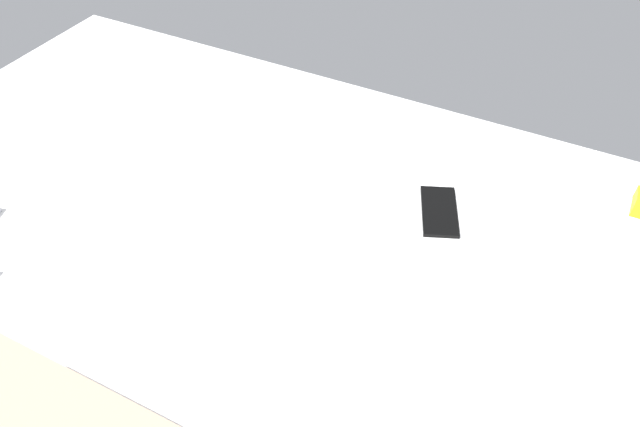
{
  "coord_description": "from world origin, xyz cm",
  "views": [
    {
      "loc": [
        -50.75,
        58.14,
        103.65
      ],
      "look_at": [
        -11.05,
        -18.57,
        24.0
      ],
      "focal_mm": 36.45,
      "sensor_mm": 36.0,
      "label": 1
    }
  ],
  "objects": [
    {
      "name": "bed_mattress",
      "position": [
        0.0,
        0.0,
        9.0
      ],
      "size": [
        180.0,
        140.0,
        18.0
      ],
      "primitive_type": "cube",
      "color": "white",
      "rests_on": "ground"
    },
    {
      "name": "cell_phone",
      "position": [
        -28.59,
        -35.2,
        18.4
      ],
      "size": [
        11.73,
        15.54,
        0.8
      ],
      "primitive_type": "cube",
      "rotation": [
        0.0,
        0.0,
        0.4
      ],
      "color": "black",
      "rests_on": "bed_mattress"
    }
  ]
}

